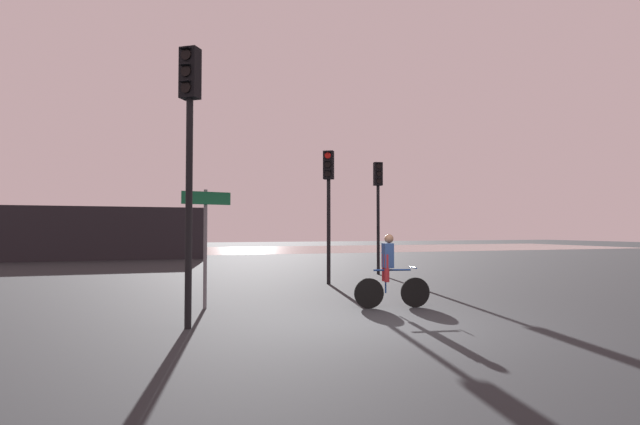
% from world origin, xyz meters
% --- Properties ---
extents(ground_plane, '(120.00, 120.00, 0.00)m').
position_xyz_m(ground_plane, '(0.00, 0.00, 0.00)').
color(ground_plane, black).
extents(water_strip, '(80.00, 16.00, 0.01)m').
position_xyz_m(water_strip, '(0.00, 33.76, 0.00)').
color(water_strip, gray).
rests_on(water_strip, ground).
extents(distant_building, '(13.30, 4.00, 3.01)m').
position_xyz_m(distant_building, '(-7.51, 23.76, 1.51)').
color(distant_building, black).
rests_on(distant_building, ground).
extents(traffic_light_near_left, '(0.40, 0.42, 4.93)m').
position_xyz_m(traffic_light_near_left, '(-3.37, 0.72, 3.40)').
color(traffic_light_near_left, black).
rests_on(traffic_light_near_left, ground).
extents(traffic_light_far_right, '(0.35, 0.37, 4.32)m').
position_xyz_m(traffic_light_far_right, '(4.29, 9.20, 3.01)').
color(traffic_light_far_right, black).
rests_on(traffic_light_far_right, ground).
extents(traffic_light_center, '(0.40, 0.42, 4.22)m').
position_xyz_m(traffic_light_center, '(1.33, 6.60, 2.94)').
color(traffic_light_center, black).
rests_on(traffic_light_center, ground).
extents(direction_sign_post, '(1.08, 0.26, 2.60)m').
position_xyz_m(direction_sign_post, '(-2.86, 2.90, 1.70)').
color(direction_sign_post, slate).
rests_on(direction_sign_post, ground).
extents(cyclist, '(1.69, 0.49, 1.62)m').
position_xyz_m(cyclist, '(0.98, 1.66, 0.82)').
color(cyclist, black).
rests_on(cyclist, ground).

